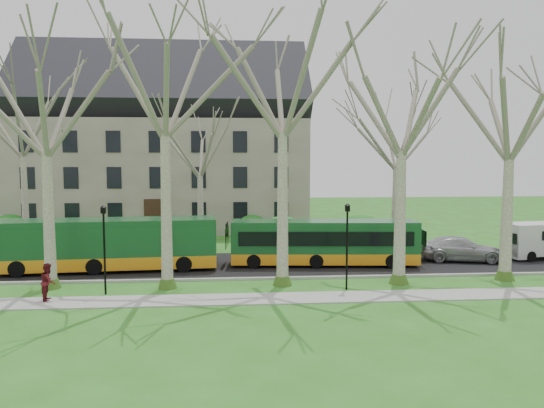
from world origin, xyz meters
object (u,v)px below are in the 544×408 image
(bus_lead, at_px, (109,244))
(sedan, at_px, (461,249))
(pedestrian_b, at_px, (48,282))
(bus_follow, at_px, (324,242))

(bus_lead, relative_size, sedan, 2.37)
(sedan, height_order, pedestrian_b, pedestrian_b)
(sedan, bearing_deg, pedestrian_b, 120.43)
(bus_lead, relative_size, pedestrian_b, 7.20)
(bus_follow, xyz_separation_m, pedestrian_b, (-14.28, -7.03, -0.55))
(bus_lead, height_order, pedestrian_b, bus_lead)
(bus_lead, distance_m, bus_follow, 12.96)
(bus_follow, xyz_separation_m, sedan, (9.02, 0.53, -0.65))
(bus_lead, bearing_deg, sedan, -0.99)
(bus_follow, distance_m, pedestrian_b, 15.92)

